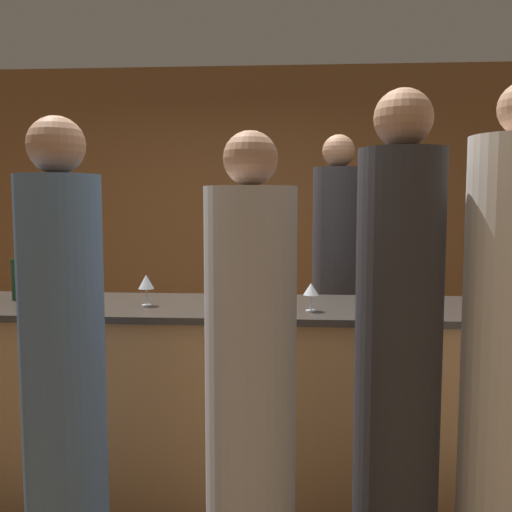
% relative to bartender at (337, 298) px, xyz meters
% --- Properties ---
extents(ground_plane, '(14.00, 14.00, 0.00)m').
position_rel_bartender_xyz_m(ground_plane, '(-0.81, -0.73, -0.93)').
color(ground_plane, brown).
extents(back_wall, '(8.00, 0.06, 2.80)m').
position_rel_bartender_xyz_m(back_wall, '(-0.81, 1.68, 0.47)').
color(back_wall, brown).
rests_on(back_wall, ground_plane).
extents(bar_counter, '(3.44, 0.72, 1.01)m').
position_rel_bartender_xyz_m(bar_counter, '(-0.81, -0.73, -0.43)').
color(bar_counter, '#B27F4C').
rests_on(bar_counter, ground_plane).
extents(bartender, '(0.32, 0.32, 1.98)m').
position_rel_bartender_xyz_m(bartender, '(0.00, 0.00, 0.00)').
color(bartender, '#2D2D33').
rests_on(bartender, ground_plane).
extents(guest_0, '(0.35, 0.35, 1.81)m').
position_rel_bartender_xyz_m(guest_0, '(-0.44, -1.57, -0.09)').
color(guest_0, '#B2B2B7').
rests_on(guest_0, ground_plane).
extents(guest_2, '(0.33, 0.33, 1.88)m').
position_rel_bartender_xyz_m(guest_2, '(-1.20, -1.53, -0.05)').
color(guest_2, '#4C6B93').
rests_on(guest_2, ground_plane).
extents(guest_3, '(0.33, 0.33, 1.98)m').
position_rel_bartender_xyz_m(guest_3, '(0.13, -1.49, -0.00)').
color(guest_3, '#2D2D33').
rests_on(guest_3, ground_plane).
extents(wine_bottle_0, '(0.07, 0.07, 0.31)m').
position_rel_bartender_xyz_m(wine_bottle_0, '(-1.80, -0.66, 0.20)').
color(wine_bottle_0, '#19381E').
rests_on(wine_bottle_0, bar_counter).
extents(wine_bottle_1, '(0.07, 0.07, 0.30)m').
position_rel_bartender_xyz_m(wine_bottle_1, '(0.15, -0.68, 0.20)').
color(wine_bottle_1, black).
rests_on(wine_bottle_1, bar_counter).
extents(wine_bottle_2, '(0.08, 0.08, 0.28)m').
position_rel_bartender_xyz_m(wine_bottle_2, '(-1.61, -0.84, 0.19)').
color(wine_bottle_2, '#19381E').
rests_on(wine_bottle_2, bar_counter).
extents(wine_glass_0, '(0.08, 0.08, 0.16)m').
position_rel_bartender_xyz_m(wine_glass_0, '(-1.05, -0.79, 0.20)').
color(wine_glass_0, silver).
rests_on(wine_glass_0, bar_counter).
extents(wine_glass_3, '(0.07, 0.07, 0.17)m').
position_rel_bartender_xyz_m(wine_glass_3, '(0.62, -0.98, 0.21)').
color(wine_glass_3, silver).
rests_on(wine_glass_3, bar_counter).
extents(wine_glass_4, '(0.08, 0.08, 0.14)m').
position_rel_bartender_xyz_m(wine_glass_4, '(-0.19, -0.88, 0.19)').
color(wine_glass_4, silver).
rests_on(wine_glass_4, bar_counter).
extents(wine_glass_5, '(0.08, 0.08, 0.17)m').
position_rel_bartender_xyz_m(wine_glass_5, '(0.19, -0.90, 0.21)').
color(wine_glass_5, silver).
rests_on(wine_glass_5, bar_counter).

